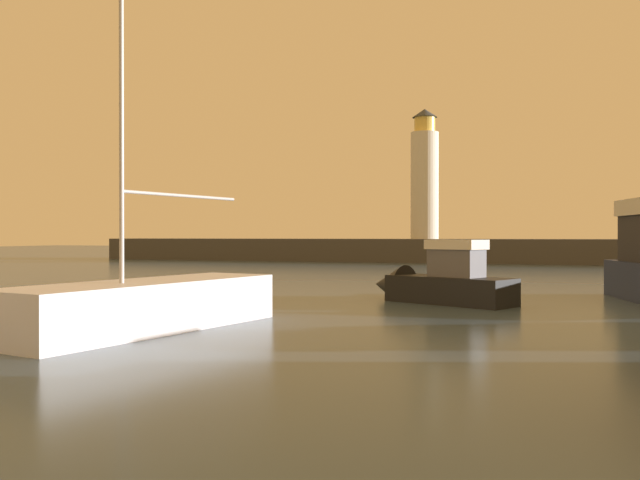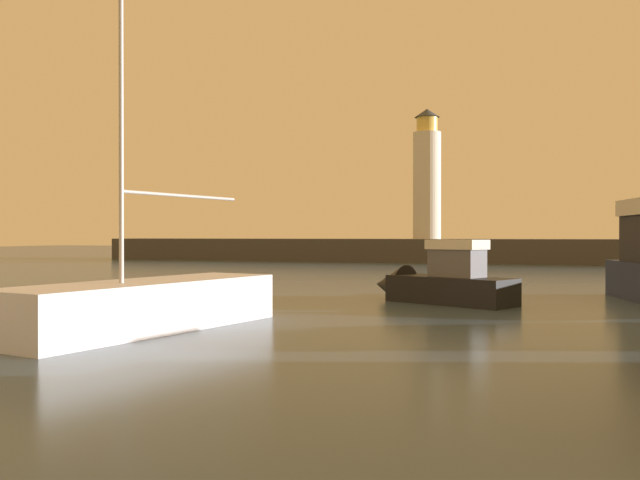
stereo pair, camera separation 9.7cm
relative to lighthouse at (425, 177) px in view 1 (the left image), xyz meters
name	(u,v)px [view 1 (the left image)]	position (x,y,z in m)	size (l,w,h in m)	color
ground_plane	(392,286)	(3.56, -30.72, -7.91)	(220.00, 220.00, 0.00)	#384C60
breakwater	(463,251)	(3.56, 0.00, -6.84)	(72.09, 5.98, 2.15)	#423F3D
lighthouse	(425,177)	(0.00, 0.00, 0.00)	(2.59, 2.59, 12.16)	silver
motorboat_3	(434,283)	(6.83, -38.44, -7.18)	(6.03, 4.15, 2.60)	black
sailboat_moored	(146,304)	(0.83, -48.34, -7.21)	(4.04, 8.59, 14.10)	silver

